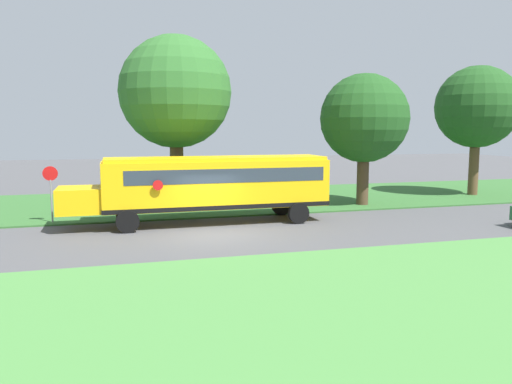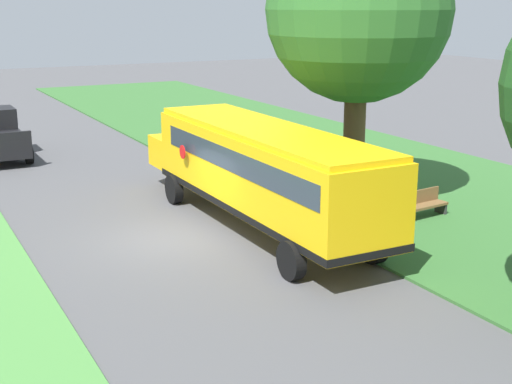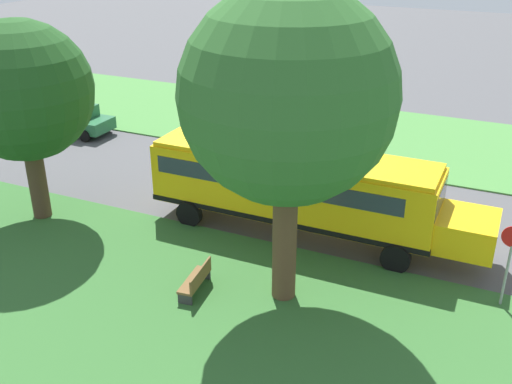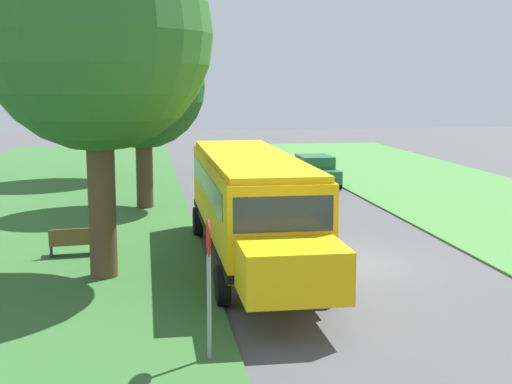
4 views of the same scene
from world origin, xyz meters
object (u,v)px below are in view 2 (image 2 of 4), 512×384
(stop_sign, at_px, (215,131))
(oak_tree_beside_bus, at_px, (358,8))
(school_bus, at_px, (260,167))
(park_bench, at_px, (424,204))

(stop_sign, bearing_deg, oak_tree_beside_bus, 108.64)
(school_bus, bearing_deg, stop_sign, -104.35)
(stop_sign, xyz_separation_m, park_bench, (-3.23, 8.74, -1.26))
(park_bench, bearing_deg, school_bus, -16.07)
(oak_tree_beside_bus, relative_size, stop_sign, 3.45)
(school_bus, height_order, stop_sign, school_bus)
(oak_tree_beside_bus, xyz_separation_m, stop_sign, (2.14, -6.36, -4.76))
(school_bus, bearing_deg, park_bench, 163.93)
(oak_tree_beside_bus, xyz_separation_m, park_bench, (-1.08, 2.39, -6.02))
(oak_tree_beside_bus, height_order, stop_sign, oak_tree_beside_bus)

